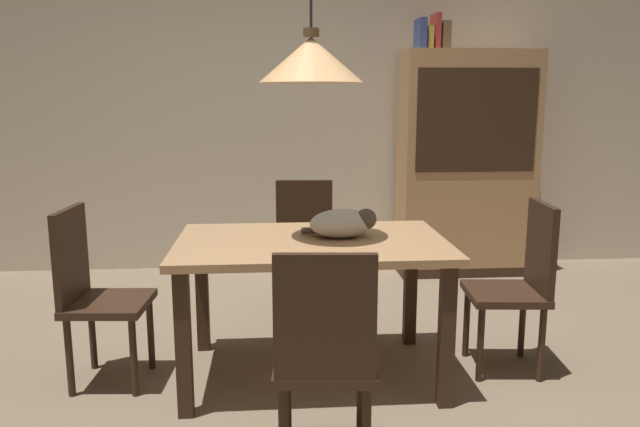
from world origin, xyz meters
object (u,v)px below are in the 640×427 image
Objects in this scene: book_blue_wide at (420,34)px; book_red_tall at (435,32)px; cat_sleeping at (344,223)px; chair_near_front at (325,352)px; book_yellow_short at (428,38)px; chair_left_side at (93,289)px; chair_right_side at (520,279)px; dining_table at (312,259)px; pendant_lamp at (311,59)px; hutch_bookcase at (466,168)px; chair_far_back at (304,244)px; book_brown_thick at (443,36)px.

book_red_tall reaches higher than book_blue_wide.
chair_near_front is at bearing -100.94° from cat_sleeping.
book_yellow_short is 0.71× the size of book_red_tall.
chair_near_front is (1.12, -0.88, 0.00)m from chair_left_side.
chair_right_side is at bearing -0.31° from chair_left_side.
book_blue_wide is (1.00, 1.91, 1.32)m from dining_table.
pendant_lamp is at bearing -119.09° from book_yellow_short.
chair_near_front is at bearing -142.46° from chair_right_side.
book_yellow_short reaches higher than hutch_bookcase.
book_red_tall is at bearing 63.07° from cat_sleeping.
chair_far_back is at bearing -143.96° from hutch_bookcase.
hutch_bookcase is at bearing 62.90° from chair_near_front.
chair_right_side is 3.88× the size of book_blue_wide.
book_brown_thick is (1.18, 1.03, 1.45)m from chair_far_back.
hutch_bookcase reaches higher than chair_left_side.
chair_right_side is at bearing -0.34° from pendant_lamp.
hutch_bookcase is (1.41, 1.03, 0.38)m from chair_far_back.
book_blue_wide is at bearing 180.00° from book_yellow_short.
chair_right_side reaches higher than dining_table.
pendant_lamp is 4.64× the size of book_red_tall.
dining_table is 1.51× the size of chair_left_side.
book_red_tall is 1.17× the size of book_brown_thick.
dining_table is 0.89m from chair_far_back.
chair_left_side is 1.43m from chair_near_front.
chair_left_side and chair_near_front have the same top height.
book_brown_thick reaches higher than chair_far_back.
cat_sleeping is 1.64× the size of book_brown_thick.
book_blue_wide is (0.82, 1.86, 1.14)m from cat_sleeping.
book_brown_thick reaches higher than book_yellow_short.
book_yellow_short is 0.08m from book_red_tall.
chair_left_side reaches higher than dining_table.
chair_near_front is 3.32× the size of book_red_tall.
book_red_tall is (2.25, 1.90, 1.48)m from chair_left_side.
chair_right_side is 1.43m from chair_far_back.
hutch_bookcase is 1.16m from book_blue_wide.
book_red_tall reaches higher than chair_far_back.
chair_near_front is (-1.13, -0.87, 0.00)m from chair_right_side.
chair_near_front is 0.99m from cat_sleeping.
pendant_lamp reaches higher than chair_right_side.
dining_table is 3.56× the size of cat_sleeping.
pendant_lamp reaches higher than cat_sleeping.
chair_left_side is 3.32× the size of book_red_tall.
book_blue_wide reaches higher than chair_far_back.
chair_right_side and chair_far_back have the same top height.
book_yellow_short is (-0.36, 0.00, 1.05)m from hutch_bookcase.
book_red_tall is at bearing 180.00° from book_brown_thick.
pendant_lamp is 6.50× the size of book_yellow_short.
chair_left_side is 3.20m from book_blue_wide.
chair_left_side is (-1.13, 0.01, -0.14)m from dining_table.
book_red_tall is (-0.01, 1.91, 1.48)m from chair_right_side.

